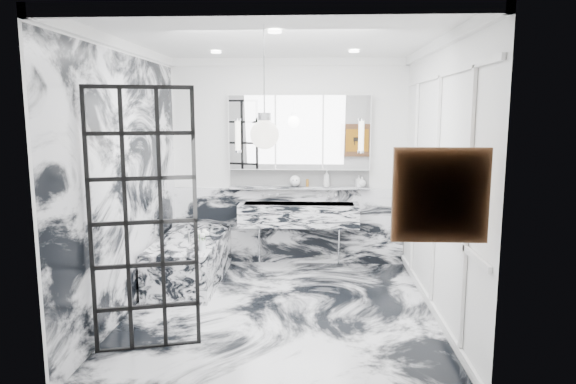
# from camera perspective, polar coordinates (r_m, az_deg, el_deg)

# --- Properties ---
(floor) EXTENTS (3.60, 3.60, 0.00)m
(floor) POSITION_cam_1_polar(r_m,az_deg,el_deg) (5.61, -0.89, -12.99)
(floor) COLOR silver
(floor) RESTS_ON ground
(ceiling) EXTENTS (3.60, 3.60, 0.00)m
(ceiling) POSITION_cam_1_polar(r_m,az_deg,el_deg) (5.26, -0.97, 16.63)
(ceiling) COLOR white
(ceiling) RESTS_ON wall_back
(wall_back) EXTENTS (3.60, 0.00, 3.60)m
(wall_back) POSITION_cam_1_polar(r_m,az_deg,el_deg) (7.04, 0.05, 3.24)
(wall_back) COLOR white
(wall_back) RESTS_ON floor
(wall_front) EXTENTS (3.60, 0.00, 3.60)m
(wall_front) POSITION_cam_1_polar(r_m,az_deg,el_deg) (3.49, -2.92, -2.55)
(wall_front) COLOR white
(wall_front) RESTS_ON floor
(wall_left) EXTENTS (0.00, 3.60, 3.60)m
(wall_left) POSITION_cam_1_polar(r_m,az_deg,el_deg) (5.60, -17.51, 1.37)
(wall_left) COLOR white
(wall_left) RESTS_ON floor
(wall_right) EXTENTS (0.00, 3.60, 3.60)m
(wall_right) POSITION_cam_1_polar(r_m,az_deg,el_deg) (5.39, 16.30, 1.16)
(wall_right) COLOR white
(wall_right) RESTS_ON floor
(marble_clad_back) EXTENTS (3.18, 0.05, 1.05)m
(marble_clad_back) POSITION_cam_1_polar(r_m,az_deg,el_deg) (7.16, 0.04, -3.77)
(marble_clad_back) COLOR silver
(marble_clad_back) RESTS_ON floor
(marble_clad_left) EXTENTS (0.02, 3.56, 2.68)m
(marble_clad_left) POSITION_cam_1_polar(r_m,az_deg,el_deg) (5.60, -17.34, 0.77)
(marble_clad_left) COLOR silver
(marble_clad_left) RESTS_ON floor
(panel_molding) EXTENTS (0.03, 3.40, 2.30)m
(panel_molding) POSITION_cam_1_polar(r_m,az_deg,el_deg) (5.40, 16.05, 0.11)
(panel_molding) COLOR white
(panel_molding) RESTS_ON floor
(soap_bottle_a) EXTENTS (0.11, 0.11, 0.23)m
(soap_bottle_a) POSITION_cam_1_polar(r_m,az_deg,el_deg) (6.97, 4.30, 1.53)
(soap_bottle_a) COLOR #8C5919
(soap_bottle_a) RESTS_ON ledge
(soap_bottle_b) EXTENTS (0.08, 0.09, 0.16)m
(soap_bottle_b) POSITION_cam_1_polar(r_m,az_deg,el_deg) (7.00, 7.87, 1.21)
(soap_bottle_b) COLOR #4C4C51
(soap_bottle_b) RESTS_ON ledge
(soap_bottle_c) EXTENTS (0.11, 0.11, 0.14)m
(soap_bottle_c) POSITION_cam_1_polar(r_m,az_deg,el_deg) (7.00, 8.22, 1.12)
(soap_bottle_c) COLOR silver
(soap_bottle_c) RESTS_ON ledge
(face_pot) EXTENTS (0.15, 0.15, 0.15)m
(face_pot) POSITION_cam_1_polar(r_m,az_deg,el_deg) (6.98, 0.79, 1.24)
(face_pot) COLOR white
(face_pot) RESTS_ON ledge
(amber_bottle) EXTENTS (0.04, 0.04, 0.10)m
(amber_bottle) POSITION_cam_1_polar(r_m,az_deg,el_deg) (6.97, 2.17, 1.03)
(amber_bottle) COLOR #8C5919
(amber_bottle) RESTS_ON ledge
(flower_vase) EXTENTS (0.07, 0.07, 0.12)m
(flower_vase) POSITION_cam_1_polar(r_m,az_deg,el_deg) (5.86, -9.48, -5.88)
(flower_vase) COLOR silver
(flower_vase) RESTS_ON bathtub
(crittall_door) EXTENTS (0.86, 0.27, 2.30)m
(crittall_door) POSITION_cam_1_polar(r_m,az_deg,el_deg) (4.61, -15.73, -3.26)
(crittall_door) COLOR black
(crittall_door) RESTS_ON floor
(artwork) EXTENTS (0.54, 0.05, 0.54)m
(artwork) POSITION_cam_1_polar(r_m,az_deg,el_deg) (3.58, 16.59, -0.35)
(artwork) COLOR orange
(artwork) RESTS_ON wall_front
(pendant_light) EXTENTS (0.23, 0.23, 0.23)m
(pendant_light) POSITION_cam_1_polar(r_m,az_deg,el_deg) (4.04, -2.62, 6.38)
(pendant_light) COLOR white
(pendant_light) RESTS_ON ceiling
(trough_sink) EXTENTS (1.60, 0.45, 0.30)m
(trough_sink) POSITION_cam_1_polar(r_m,az_deg,el_deg) (6.89, 1.20, -2.52)
(trough_sink) COLOR silver
(trough_sink) RESTS_ON wall_back
(ledge) EXTENTS (1.90, 0.14, 0.04)m
(ledge) POSITION_cam_1_polar(r_m,az_deg,el_deg) (7.00, 1.25, 0.48)
(ledge) COLOR silver
(ledge) RESTS_ON wall_back
(subway_tile) EXTENTS (1.90, 0.03, 0.23)m
(subway_tile) POSITION_cam_1_polar(r_m,az_deg,el_deg) (7.04, 1.27, 1.64)
(subway_tile) COLOR white
(subway_tile) RESTS_ON wall_back
(mirror_cabinet) EXTENTS (1.90, 0.16, 1.00)m
(mirror_cabinet) POSITION_cam_1_polar(r_m,az_deg,el_deg) (6.93, 1.27, 6.63)
(mirror_cabinet) COLOR white
(mirror_cabinet) RESTS_ON wall_back
(sconce_left) EXTENTS (0.07, 0.07, 0.40)m
(sconce_left) POSITION_cam_1_polar(r_m,az_deg,el_deg) (6.91, -5.61, 6.25)
(sconce_left) COLOR white
(sconce_left) RESTS_ON mirror_cabinet
(sconce_right) EXTENTS (0.07, 0.07, 0.40)m
(sconce_right) POSITION_cam_1_polar(r_m,az_deg,el_deg) (6.86, 8.14, 6.19)
(sconce_right) COLOR white
(sconce_right) RESTS_ON mirror_cabinet
(bathtub) EXTENTS (0.75, 1.65, 0.55)m
(bathtub) POSITION_cam_1_polar(r_m,az_deg,el_deg) (6.54, -10.78, -7.41)
(bathtub) COLOR silver
(bathtub) RESTS_ON floor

